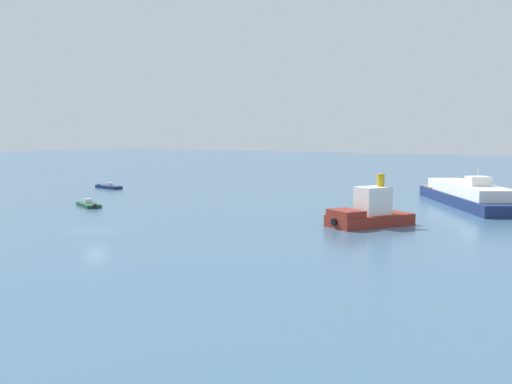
# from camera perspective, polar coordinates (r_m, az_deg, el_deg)

# --- Properties ---
(ground_plane) EXTENTS (400.00, 400.00, 0.00)m
(ground_plane) POSITION_cam_1_polar(r_m,az_deg,el_deg) (56.29, -15.05, -3.51)
(ground_plane) COLOR #3D607F
(white_riverboat) EXTENTS (17.16, 22.44, 5.10)m
(white_riverboat) POSITION_cam_1_polar(r_m,az_deg,el_deg) (77.23, 19.50, -0.27)
(white_riverboat) COLOR navy
(white_riverboat) RESTS_ON ground
(fishing_skiff) EXTENTS (5.61, 2.52, 0.97)m
(fishing_skiff) POSITION_cam_1_polar(r_m,az_deg,el_deg) (96.94, -13.82, 0.48)
(fishing_skiff) COLOR navy
(fishing_skiff) RESTS_ON ground
(tugboat) EXTENTS (7.04, 8.87, 4.87)m
(tugboat) POSITION_cam_1_polar(r_m,az_deg,el_deg) (57.72, 10.68, -1.95)
(tugboat) COLOR maroon
(tugboat) RESTS_ON ground
(small_motorboat) EXTENTS (5.03, 3.64, 0.89)m
(small_motorboat) POSITION_cam_1_polar(r_m,az_deg,el_deg) (74.07, -15.60, -1.17)
(small_motorboat) COLOR #19472D
(small_motorboat) RESTS_ON ground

